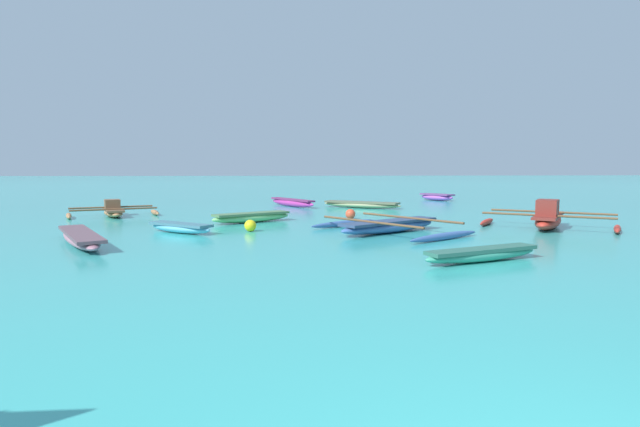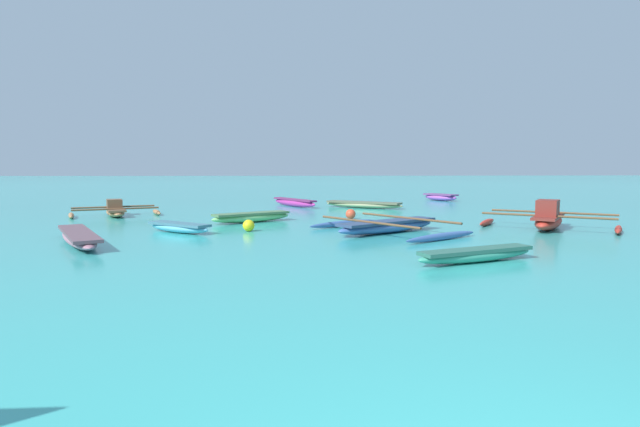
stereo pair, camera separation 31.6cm
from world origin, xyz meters
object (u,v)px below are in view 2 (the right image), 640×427
object	(u,v)px
moored_boat_2	(476,254)
mooring_buoy_1	(249,225)
moored_boat_1	(252,217)
moored_boat_4	(441,197)
moored_boat_9	(294,202)
moored_boat_8	(388,226)
moored_boat_0	(115,211)
mooring_buoy_2	(351,214)
moored_boat_6	(179,227)
moored_boat_3	(79,237)
moored_boat_5	(363,204)
moored_boat_7	(549,219)

from	to	relation	value
moored_boat_2	mooring_buoy_1	distance (m)	7.45
moored_boat_1	moored_boat_4	distance (m)	15.26
moored_boat_9	moored_boat_2	bearing A→B (deg)	-17.06
moored_boat_1	moored_boat_8	world-z (taller)	moored_boat_8
moored_boat_0	mooring_buoy_2	distance (m)	9.64
moored_boat_4	moored_boat_8	xyz separation A→B (m)	(-6.06, -14.34, -0.03)
moored_boat_1	moored_boat_6	bearing A→B (deg)	-158.39
moored_boat_2	moored_boat_6	world-z (taller)	moored_boat_6
moored_boat_3	moored_boat_9	bearing A→B (deg)	126.09
moored_boat_0	moored_boat_1	size ratio (longest dim) A/B	1.27
moored_boat_9	mooring_buoy_1	bearing A→B (deg)	-39.39
moored_boat_5	mooring_buoy_1	distance (m)	10.00
moored_boat_3	mooring_buoy_1	distance (m)	4.79
moored_boat_3	mooring_buoy_1	bearing A→B (deg)	89.89
moored_boat_9	moored_boat_1	bearing A→B (deg)	-43.32
moored_boat_5	moored_boat_6	size ratio (longest dim) A/B	1.66
moored_boat_8	mooring_buoy_2	world-z (taller)	moored_boat_8
moored_boat_3	moored_boat_8	size ratio (longest dim) A/B	0.76
moored_boat_8	moored_boat_2	bearing A→B (deg)	-114.04
moored_boat_6	mooring_buoy_1	world-z (taller)	mooring_buoy_1
moored_boat_5	moored_boat_8	xyz separation A→B (m)	(-0.65, -9.27, 0.02)
moored_boat_4	mooring_buoy_1	distance (m)	17.22
moored_boat_1	moored_boat_8	xyz separation A→B (m)	(4.37, -3.19, -0.00)
moored_boat_2	moored_boat_8	size ratio (longest dim) A/B	0.57
moored_boat_8	moored_boat_9	xyz separation A→B (m)	(-2.73, 10.42, 0.02)
moored_boat_3	moored_boat_8	world-z (taller)	moored_boat_8
moored_boat_0	moored_boat_1	bearing A→B (deg)	41.94
moored_boat_4	mooring_buoy_1	xyz separation A→B (m)	(-10.33, -13.78, -0.04)
moored_boat_1	moored_boat_7	xyz separation A→B (m)	(9.73, -2.62, 0.12)
moored_boat_0	mooring_buoy_1	world-z (taller)	moored_boat_0
moored_boat_8	mooring_buoy_2	size ratio (longest dim) A/B	13.42
moored_boat_9	mooring_buoy_2	bearing A→B (deg)	-12.27
mooring_buoy_1	moored_boat_7	bearing A→B (deg)	0.08
moored_boat_1	moored_boat_6	world-z (taller)	moored_boat_1
moored_boat_6	mooring_buoy_2	bearing A→B (deg)	70.00
moored_boat_9	moored_boat_5	bearing A→B (deg)	40.64
moored_boat_2	moored_boat_6	bearing A→B (deg)	123.34
moored_boat_2	moored_boat_6	xyz separation A→B (m)	(-7.28, 5.23, 0.01)
moored_boat_7	mooring_buoy_1	distance (m)	9.62
moored_boat_4	moored_boat_5	xyz separation A→B (m)	(-5.42, -5.07, -0.05)
moored_boat_6	moored_boat_9	xyz separation A→B (m)	(3.64, 9.99, 0.05)
moored_boat_3	moored_boat_6	distance (m)	3.02
moored_boat_4	mooring_buoy_2	size ratio (longest dim) A/B	6.08
moored_boat_5	moored_boat_9	size ratio (longest dim) A/B	1.09
moored_boat_2	mooring_buoy_1	bearing A→B (deg)	113.07
moored_boat_9	moored_boat_4	bearing A→B (deg)	83.47
moored_boat_6	moored_boat_1	bearing A→B (deg)	91.65
moored_boat_0	moored_boat_5	xyz separation A→B (m)	(10.75, 3.40, -0.04)
mooring_buoy_1	moored_boat_3	bearing A→B (deg)	-151.52
moored_boat_6	mooring_buoy_1	bearing A→B (deg)	41.04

